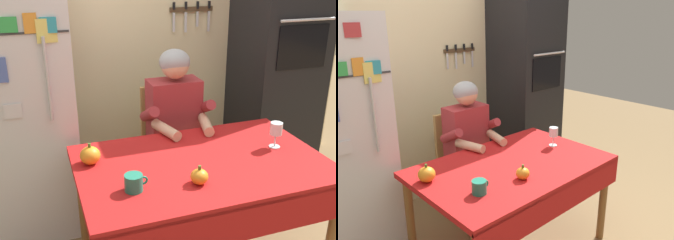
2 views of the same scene
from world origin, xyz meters
TOP-DOWN VIEW (x-y plane):
  - back_wall_assembly at (0.05, 1.35)m, footprint 3.70×0.13m
  - refrigerator at (-0.95, 0.96)m, footprint 0.68×0.71m
  - wall_oven at (1.05, 1.00)m, footprint 0.60×0.64m
  - dining_table at (0.00, 0.08)m, footprint 1.40×0.90m
  - chair_behind_person at (0.07, 0.87)m, footprint 0.40×0.40m
  - seated_person at (0.07, 0.68)m, footprint 0.47×0.55m
  - coffee_mug at (-0.44, -0.07)m, footprint 0.12×0.09m
  - wine_glass at (0.49, 0.12)m, footprint 0.07×0.07m
  - pumpkin_large at (-0.60, 0.28)m, footprint 0.11×0.11m
  - pumpkin_medium at (-0.11, -0.12)m, footprint 0.09×0.09m

SIDE VIEW (x-z plane):
  - chair_behind_person at x=0.07m, z-range 0.05..0.98m
  - dining_table at x=0.00m, z-range 0.29..1.03m
  - seated_person at x=0.07m, z-range 0.11..1.36m
  - pumpkin_medium at x=-0.11m, z-range 0.73..0.83m
  - coffee_mug at x=-0.44m, z-range 0.74..0.83m
  - pumpkin_large at x=-0.60m, z-range 0.73..0.85m
  - wine_glass at x=0.49m, z-range 0.77..0.93m
  - refrigerator at x=-0.95m, z-range 0.00..1.80m
  - wall_oven at x=1.05m, z-range 0.00..2.10m
  - back_wall_assembly at x=0.05m, z-range 0.00..2.60m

